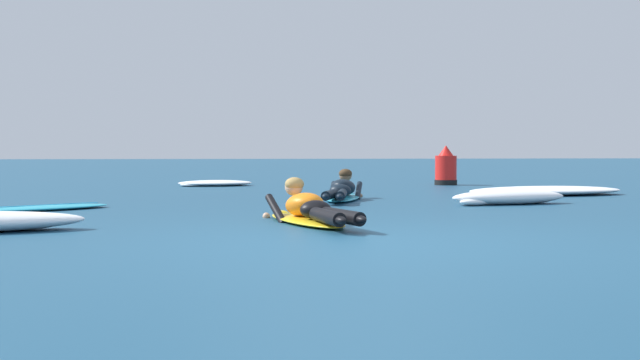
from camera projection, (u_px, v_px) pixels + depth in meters
name	position (u px, v px, depth m)	size (l,w,h in m)	color
ground_plane	(269.00, 188.00, 16.81)	(120.00, 120.00, 0.00)	navy
surfer_near	(309.00, 211.00, 8.63)	(0.91, 2.38, 0.55)	yellow
surfer_far	(342.00, 191.00, 12.72)	(1.07, 2.55, 0.53)	#2DB2D1
drifting_surfboard	(42.00, 208.00, 10.59)	(1.85, 1.53, 0.16)	#2DB2D1
whitewater_front	(215.00, 183.00, 17.96)	(1.78, 1.17, 0.13)	white
whitewater_mid_right	(546.00, 191.00, 14.22)	(3.03, 1.50, 0.16)	white
whitewater_back	(509.00, 197.00, 11.78)	(1.94, 0.90, 0.22)	white
channel_marker_buoy	(446.00, 170.00, 18.40)	(0.52, 0.52, 0.92)	red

